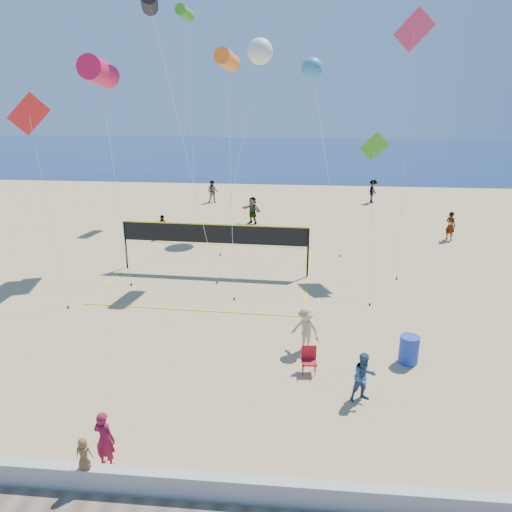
# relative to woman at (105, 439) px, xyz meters

# --- Properties ---
(ground) EXTENTS (120.00, 120.00, 0.00)m
(ground) POSITION_rel_woman_xyz_m (2.08, 2.23, -0.78)
(ground) COLOR tan
(ground) RESTS_ON ground
(ocean) EXTENTS (140.00, 50.00, 0.03)m
(ocean) POSITION_rel_woman_xyz_m (2.08, 64.23, -0.76)
(ocean) COLOR navy
(ocean) RESTS_ON ground
(seawall) EXTENTS (32.00, 0.30, 0.60)m
(seawall) POSITION_rel_woman_xyz_m (2.08, -0.77, -0.48)
(seawall) COLOR beige
(seawall) RESTS_ON ground
(woman) EXTENTS (0.64, 0.50, 1.56)m
(woman) POSITION_rel_woman_xyz_m (0.00, 0.00, 0.00)
(woman) COLOR maroon
(woman) RESTS_ON ground
(toddler) EXTENTS (0.41, 0.27, 0.81)m
(toddler) POSITION_rel_woman_xyz_m (-0.16, -0.79, 0.23)
(toddler) COLOR brown
(toddler) RESTS_ON seawall
(bystander_a) EXTENTS (0.94, 0.84, 1.58)m
(bystander_a) POSITION_rel_woman_xyz_m (6.68, 3.45, 0.01)
(bystander_a) COLOR #2E4E74
(bystander_a) RESTS_ON ground
(bystander_b) EXTENTS (1.26, 1.08, 1.69)m
(bystander_b) POSITION_rel_woman_xyz_m (4.92, 6.31, 0.07)
(bystander_b) COLOR tan
(bystander_b) RESTS_ON ground
(far_person_0) EXTENTS (0.73, 0.97, 1.53)m
(far_person_0) POSITION_rel_woman_xyz_m (-4.09, 19.73, -0.01)
(far_person_0) COLOR gray
(far_person_0) RESTS_ON ground
(far_person_1) EXTENTS (1.75, 1.53, 1.92)m
(far_person_1) POSITION_rel_woman_xyz_m (1.15, 23.96, 0.18)
(far_person_1) COLOR gray
(far_person_1) RESTS_ON ground
(far_person_2) EXTENTS (0.76, 0.78, 1.81)m
(far_person_2) POSITION_rel_woman_xyz_m (13.84, 21.22, 0.13)
(far_person_2) COLOR gray
(far_person_2) RESTS_ON ground
(far_person_3) EXTENTS (0.91, 0.71, 1.84)m
(far_person_3) POSITION_rel_woman_xyz_m (-2.84, 30.48, 0.14)
(far_person_3) COLOR gray
(far_person_3) RESTS_ON ground
(far_person_4) EXTENTS (1.15, 1.43, 1.93)m
(far_person_4) POSITION_rel_woman_xyz_m (10.37, 31.69, 0.18)
(far_person_4) COLOR gray
(far_person_4) RESTS_ON ground
(camp_chair) EXTENTS (0.53, 0.65, 1.02)m
(camp_chair) POSITION_rel_woman_xyz_m (5.05, 4.89, -0.26)
(camp_chair) COLOR #AD131D
(camp_chair) RESTS_ON ground
(trash_barrel) EXTENTS (0.76, 0.76, 1.00)m
(trash_barrel) POSITION_rel_woman_xyz_m (8.47, 5.83, -0.28)
(trash_barrel) COLOR #1B37B0
(trash_barrel) RESTS_ON ground
(volleyball_net) EXTENTS (10.03, 9.88, 2.59)m
(volleyball_net) POSITION_rel_woman_xyz_m (0.26, 14.04, 1.01)
(volleyball_net) COLOR black
(volleyball_net) RESTS_ON ground
(kite_0) EXTENTS (2.58, 4.59, 10.55)m
(kite_0) POSITION_rel_woman_xyz_m (-5.33, 14.94, 9.00)
(kite_0) COLOR #C81240
(kite_0) RESTS_ON ground
(kite_1) EXTENTS (4.73, 6.13, 13.76)m
(kite_1) POSITION_rel_woman_xyz_m (-3.37, 17.47, 12.39)
(kite_1) COLOR black
(kite_1) RESTS_ON ground
(kite_2) EXTENTS (1.38, 5.47, 10.82)m
(kite_2) POSITION_rel_woman_xyz_m (0.92, 15.03, 9.51)
(kite_2) COLOR orange
(kite_2) RESTS_ON ground
(kite_3) EXTENTS (2.28, 1.72, 8.90)m
(kite_3) POSITION_rel_woman_xyz_m (-6.60, 10.39, 6.89)
(kite_3) COLOR red
(kite_3) RESTS_ON ground
(kite_4) EXTENTS (1.34, 4.37, 7.12)m
(kite_4) POSITION_rel_woman_xyz_m (7.94, 14.40, 5.23)
(kite_4) COLOR #379A1C
(kite_4) RESTS_ON ground
(kite_5) EXTENTS (1.89, 4.49, 12.83)m
(kite_5) POSITION_rel_woman_xyz_m (9.89, 17.70, 10.54)
(kite_5) COLOR #B92D59
(kite_5) RESTS_ON ground
(kite_6) EXTENTS (2.50, 7.39, 11.99)m
(kite_6) POSITION_rel_woman_xyz_m (1.72, 23.25, 10.41)
(kite_6) COLOR silver
(kite_6) RESTS_ON ground
(kite_7) EXTENTS (2.77, 9.20, 10.98)m
(kite_7) POSITION_rel_woman_xyz_m (4.98, 25.50, 9.50)
(kite_7) COLOR teal
(kite_7) RESTS_ON ground
(kite_8) EXTENTS (2.04, 6.44, 14.39)m
(kite_8) POSITION_rel_woman_xyz_m (-3.73, 26.82, 13.09)
(kite_8) COLOR #379A1C
(kite_8) RESTS_ON ground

